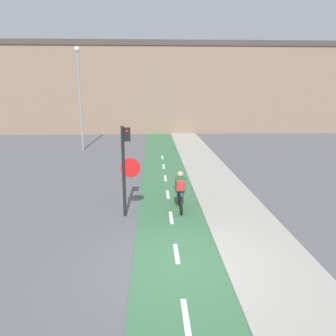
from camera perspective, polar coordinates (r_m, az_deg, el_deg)
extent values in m
plane|color=#5B5B60|center=(8.63, 1.73, -16.34)|extent=(120.00, 120.00, 0.00)
cube|color=#3D7047|center=(8.63, 1.73, -16.28)|extent=(2.29, 60.00, 0.02)
cube|color=white|center=(6.97, 3.12, -24.44)|extent=(0.12, 1.10, 0.00)
cube|color=white|center=(9.06, 1.48, -14.64)|extent=(0.12, 1.10, 0.00)
cube|color=white|center=(11.31, 0.56, -8.61)|extent=(0.12, 1.10, 0.00)
cube|color=white|center=(13.66, -0.04, -4.62)|extent=(0.12, 1.10, 0.00)
cube|color=white|center=(16.04, -0.45, -1.81)|extent=(0.12, 1.10, 0.00)
cube|color=white|center=(18.46, -0.76, 0.27)|extent=(0.12, 1.10, 0.00)
cube|color=white|center=(20.90, -0.99, 1.87)|extent=(0.12, 1.10, 0.00)
cube|color=#A8A399|center=(9.09, 17.19, -15.17)|extent=(2.40, 60.00, 0.05)
cube|color=#89705B|center=(33.95, -1.73, 13.28)|extent=(60.00, 5.00, 8.09)
cube|color=#473D38|center=(34.18, -1.79, 20.49)|extent=(60.00, 5.20, 0.50)
cylinder|color=black|center=(11.13, -7.72, -0.77)|extent=(0.11, 0.11, 3.12)
cube|color=black|center=(10.87, -7.12, 5.83)|extent=(0.20, 0.20, 0.44)
sphere|color=red|center=(10.75, -7.18, 6.33)|extent=(0.09, 0.09, 0.09)
cone|color=red|center=(11.07, -6.54, 0.02)|extent=(0.67, 0.01, 0.67)
cone|color=silver|center=(11.08, -6.54, 0.03)|extent=(0.60, 0.02, 0.60)
cylinder|color=gray|center=(23.99, -15.04, 11.03)|extent=(0.14, 0.14, 6.75)
sphere|color=silver|center=(24.10, -15.58, 19.32)|extent=(0.36, 0.36, 0.36)
cylinder|color=black|center=(11.52, 2.30, -6.64)|extent=(0.07, 0.63, 0.63)
cylinder|color=black|center=(12.47, 1.90, -5.03)|extent=(0.07, 0.63, 0.63)
cylinder|color=navy|center=(12.12, 2.03, -4.77)|extent=(0.04, 0.64, 0.39)
cylinder|color=navy|center=(11.68, 2.21, -5.42)|extent=(0.04, 0.33, 0.41)
cylinder|color=navy|center=(11.92, 2.09, -4.11)|extent=(0.04, 0.93, 0.07)
cylinder|color=navy|center=(11.70, 2.22, -6.35)|extent=(0.04, 0.38, 0.05)
cylinder|color=black|center=(12.35, 1.92, -3.29)|extent=(0.46, 0.03, 0.03)
cube|color=#235B33|center=(11.72, 2.15, -2.90)|extent=(0.36, 0.31, 0.59)
sphere|color=tan|center=(11.66, 2.15, -1.06)|extent=(0.22, 0.22, 0.22)
cylinder|color=#232328|center=(11.81, 1.66, -4.93)|extent=(0.04, 0.07, 0.39)
cylinder|color=#232328|center=(11.83, 2.63, -4.92)|extent=(0.04, 0.07, 0.39)
cube|color=red|center=(11.54, 2.23, -3.06)|extent=(0.28, 0.23, 0.39)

